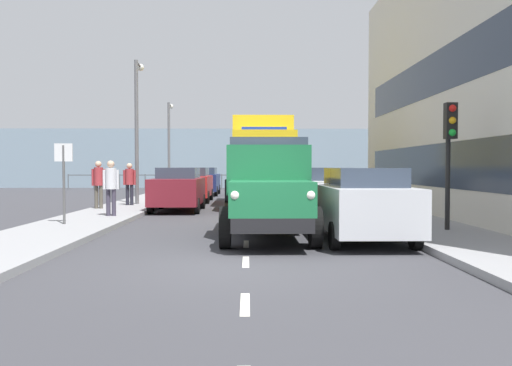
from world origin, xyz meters
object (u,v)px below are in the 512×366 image
(car_silver_kerbside_near, at_px, (362,203))
(street_sign, at_px, (64,169))
(car_maroon_oppositeside_0, at_px, (178,189))
(car_navy_oppositeside_2, at_px, (204,181))
(pedestrian_by_lamp, at_px, (98,180))
(lamp_post_promenade, at_px, (137,118))
(traffic_light_near, at_px, (450,138))
(lamp_post_far, at_px, (169,138))
(truck_vintage_green, at_px, (268,191))
(pedestrian_couple_b, at_px, (129,180))
(car_white_kerbside_1, at_px, (325,192))
(pedestrian_couple_a, at_px, (111,183))
(car_black_kerbside_2, at_px, (307,186))
(lorry_cargo_yellow, at_px, (262,160))
(car_red_oppositeside_1, at_px, (193,184))

(car_silver_kerbside_near, xyz_separation_m, street_sign, (7.81, -2.41, 0.79))
(car_maroon_oppositeside_0, relative_size, car_navy_oppositeside_2, 0.85)
(car_navy_oppositeside_2, height_order, pedestrian_by_lamp, pedestrian_by_lamp)
(lamp_post_promenade, bearing_deg, car_silver_kerbside_near, 125.26)
(traffic_light_near, xyz_separation_m, lamp_post_far, (10.05, -20.13, 1.11))
(car_silver_kerbside_near, height_order, traffic_light_near, traffic_light_near)
(car_maroon_oppositeside_0, distance_m, street_sign, 6.52)
(truck_vintage_green, relative_size, lamp_post_far, 0.99)
(car_navy_oppositeside_2, relative_size, pedestrian_by_lamp, 2.55)
(car_navy_oppositeside_2, height_order, pedestrian_couple_b, pedestrian_couple_b)
(car_white_kerbside_1, relative_size, pedestrian_couple_a, 2.31)
(car_silver_kerbside_near, relative_size, car_black_kerbside_2, 0.99)
(car_black_kerbside_2, relative_size, pedestrian_by_lamp, 2.38)
(lorry_cargo_yellow, xyz_separation_m, car_silver_kerbside_near, (-2.04, 10.92, -1.18))
(car_red_oppositeside_1, relative_size, street_sign, 1.88)
(car_silver_kerbside_near, relative_size, lamp_post_promenade, 0.70)
(car_silver_kerbside_near, bearing_deg, lamp_post_far, -69.98)
(car_silver_kerbside_near, relative_size, car_navy_oppositeside_2, 0.93)
(car_red_oppositeside_1, relative_size, pedestrian_couple_b, 2.40)
(car_red_oppositeside_1, bearing_deg, pedestrian_couple_a, 79.44)
(car_maroon_oppositeside_0, xyz_separation_m, pedestrian_couple_a, (1.71, 3.59, 0.32))
(car_silver_kerbside_near, bearing_deg, lamp_post_promenade, -54.74)
(truck_vintage_green, relative_size, pedestrian_couple_b, 3.21)
(lorry_cargo_yellow, xyz_separation_m, car_navy_oppositeside_2, (3.39, -9.51, -1.18))
(car_white_kerbside_1, bearing_deg, pedestrian_couple_b, -27.58)
(car_navy_oppositeside_2, bearing_deg, pedestrian_couple_b, 78.36)
(pedestrian_couple_b, height_order, lamp_post_promenade, lamp_post_promenade)
(car_maroon_oppositeside_0, distance_m, car_red_oppositeside_1, 5.57)
(car_silver_kerbside_near, distance_m, traffic_light_near, 3.00)
(car_silver_kerbside_near, distance_m, pedestrian_couple_a, 8.63)
(car_silver_kerbside_near, distance_m, street_sign, 8.21)
(pedestrian_by_lamp, bearing_deg, lorry_cargo_yellow, -154.89)
(car_silver_kerbside_near, xyz_separation_m, car_black_kerbside_2, (0.00, -11.30, -0.00))
(lamp_post_far, bearing_deg, pedestrian_couple_a, 91.81)
(car_red_oppositeside_1, xyz_separation_m, lamp_post_promenade, (2.04, 3.44, 2.97))
(car_black_kerbside_2, bearing_deg, car_navy_oppositeside_2, -59.27)
(car_black_kerbside_2, bearing_deg, pedestrian_by_lamp, 21.81)
(car_maroon_oppositeside_0, xyz_separation_m, car_red_oppositeside_1, (0.00, -5.57, 0.00))
(car_black_kerbside_2, distance_m, pedestrian_by_lamp, 9.07)
(lamp_post_far, bearing_deg, pedestrian_couple_b, 90.05)
(pedestrian_couple_a, bearing_deg, car_white_kerbside_1, -172.95)
(pedestrian_by_lamp, bearing_deg, pedestrian_couple_a, 112.58)
(truck_vintage_green, height_order, traffic_light_near, traffic_light_near)
(car_black_kerbside_2, bearing_deg, pedestrian_couple_b, 11.70)
(car_maroon_oppositeside_0, xyz_separation_m, street_sign, (2.38, 6.02, 0.79))
(street_sign, bearing_deg, car_red_oppositeside_1, -101.59)
(pedestrian_couple_a, bearing_deg, truck_vintage_green, 137.08)
(truck_vintage_green, height_order, lorry_cargo_yellow, lorry_cargo_yellow)
(truck_vintage_green, relative_size, car_silver_kerbside_near, 1.31)
(car_white_kerbside_1, height_order, lamp_post_far, lamp_post_far)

